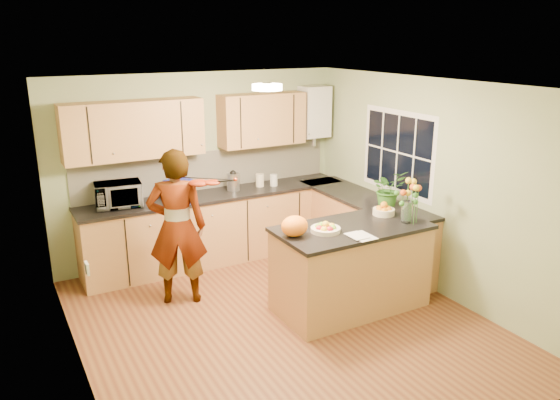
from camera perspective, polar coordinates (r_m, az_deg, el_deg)
floor at (r=5.97m, az=0.18°, el=-12.75°), size 4.50×4.50×0.00m
ceiling at (r=5.21m, az=0.21°, el=11.89°), size 4.00×4.50×0.02m
wall_back at (r=7.44m, az=-8.30°, el=3.45°), size 4.00×0.02×2.50m
wall_front at (r=3.81m, az=17.20°, el=-10.47°), size 4.00×0.02×2.50m
wall_left at (r=4.87m, az=-20.88°, el=-4.75°), size 0.02×4.50×2.50m
wall_right at (r=6.63m, az=15.46°, el=1.37°), size 0.02×4.50×2.50m
back_counter at (r=7.43m, az=-6.49°, el=-2.78°), size 3.64×0.62×0.94m
right_counter at (r=7.28m, az=8.64°, el=-3.25°), size 0.62×2.24×0.94m
splashback at (r=7.47m, az=-7.53°, el=3.15°), size 3.60×0.02×0.52m
upper_cabinets at (r=7.11m, az=-9.34°, el=7.72°), size 3.20×0.34×0.70m
boiler at (r=7.93m, az=3.61°, el=9.18°), size 0.40×0.30×0.86m
window_right at (r=6.99m, az=12.20°, el=4.90°), size 0.01×1.30×1.05m
light_switch at (r=4.30m, az=-19.51°, el=-6.75°), size 0.02×0.09×0.09m
ceiling_lamp at (r=5.48m, az=-1.36°, el=11.71°), size 0.30×0.30×0.07m
peninsula_island at (r=6.14m, az=7.41°, el=-6.98°), size 1.69×0.86×0.97m
fruit_dish at (r=5.76m, az=4.79°, el=-2.90°), size 0.31×0.31×0.11m
orange_bowl at (r=6.38m, az=10.79°, el=-0.99°), size 0.25×0.25×0.15m
flower_vase at (r=6.09m, az=13.26°, el=0.85°), size 0.29×0.29×0.53m
orange_bag at (r=5.60m, az=1.53°, el=-2.74°), size 0.30×0.26×0.22m
papers at (r=5.68m, az=8.56°, el=-3.73°), size 0.21×0.29×0.01m
violinist at (r=6.20m, az=-10.70°, el=-2.81°), size 0.77×0.64×1.79m
violin at (r=5.91m, az=-8.46°, el=1.77°), size 0.58×0.50×0.14m
microwave at (r=6.92m, az=-16.55°, el=0.54°), size 0.59×0.44×0.30m
blue_box at (r=7.09m, az=-10.57°, el=1.13°), size 0.36×0.29×0.25m
kettle at (r=7.37m, az=-4.92°, el=2.00°), size 0.17×0.17×0.32m
jar_cream at (r=7.55m, az=-2.13°, el=2.08°), size 0.14×0.14×0.18m
jar_white at (r=7.58m, az=-0.66°, el=2.09°), size 0.12×0.12×0.16m
potted_plant at (r=6.74m, az=11.25°, el=1.17°), size 0.43×0.38×0.46m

